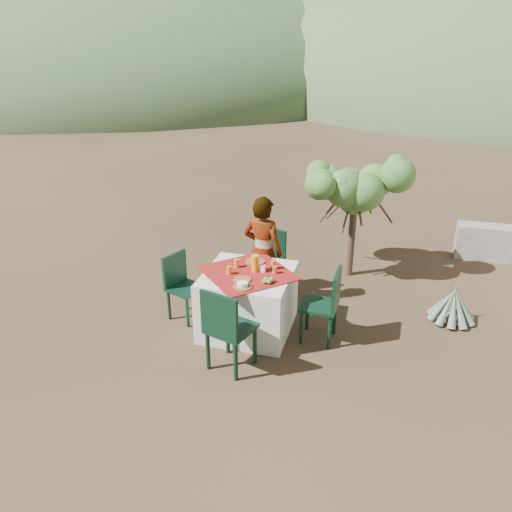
% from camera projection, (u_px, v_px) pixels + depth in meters
% --- Properties ---
extents(ground, '(160.00, 160.00, 0.00)m').
position_uv_depth(ground, '(267.00, 346.00, 5.79)').
color(ground, '#362218').
rests_on(ground, ground).
extents(table, '(1.30, 1.30, 0.76)m').
position_uv_depth(table, '(248.00, 301.00, 5.99)').
color(table, silver).
rests_on(table, ground).
extents(chair_far, '(0.53, 0.53, 0.93)m').
position_uv_depth(chair_far, '(268.00, 259.00, 6.79)').
color(chair_far, black).
rests_on(chair_far, ground).
extents(chair_near, '(0.56, 0.56, 0.96)m').
position_uv_depth(chair_near, '(226.00, 327.00, 5.16)').
color(chair_near, black).
rests_on(chair_near, ground).
extents(chair_left, '(0.50, 0.50, 0.85)m').
position_uv_depth(chair_left, '(182.00, 283.00, 6.23)').
color(chair_left, black).
rests_on(chair_left, ground).
extents(chair_right, '(0.43, 0.43, 0.90)m').
position_uv_depth(chair_right, '(326.00, 302.00, 5.72)').
color(chair_right, black).
rests_on(chair_right, ground).
extents(person, '(0.61, 0.47, 1.50)m').
position_uv_depth(person, '(263.00, 252.00, 6.42)').
color(person, '#8C6651').
rests_on(person, ground).
extents(shrub_tree, '(1.36, 1.34, 1.60)m').
position_uv_depth(shrub_tree, '(359.00, 193.00, 7.06)').
color(shrub_tree, '#473523').
rests_on(shrub_tree, ground).
extents(agave, '(0.58, 0.59, 0.62)m').
position_uv_depth(agave, '(453.00, 306.00, 6.23)').
color(agave, '#5E735D').
rests_on(agave, ground).
extents(hill_near_left, '(40.00, 40.00, 16.00)m').
position_uv_depth(hill_near_left, '(131.00, 87.00, 36.68)').
color(hill_near_left, '#3B542F').
rests_on(hill_near_left, ground).
extents(hill_far_center, '(60.00, 60.00, 24.00)m').
position_uv_depth(hill_far_center, '(352.00, 72.00, 52.67)').
color(hill_far_center, slate).
rests_on(hill_far_center, ground).
extents(plate_far, '(0.24, 0.24, 0.01)m').
position_uv_depth(plate_far, '(255.00, 261.00, 6.11)').
color(plate_far, brown).
rests_on(plate_far, table).
extents(plate_near, '(0.20, 0.20, 0.01)m').
position_uv_depth(plate_near, '(242.00, 280.00, 5.64)').
color(plate_near, brown).
rests_on(plate_near, table).
extents(glass_far, '(0.06, 0.06, 0.10)m').
position_uv_depth(glass_far, '(237.00, 263.00, 5.95)').
color(glass_far, orange).
rests_on(glass_far, table).
extents(glass_near, '(0.06, 0.06, 0.10)m').
position_uv_depth(glass_near, '(229.00, 270.00, 5.78)').
color(glass_near, orange).
rests_on(glass_near, table).
extents(juice_pitcher, '(0.09, 0.09, 0.20)m').
position_uv_depth(juice_pitcher, '(255.00, 263.00, 5.82)').
color(juice_pitcher, orange).
rests_on(juice_pitcher, table).
extents(bowl_plate, '(0.22, 0.22, 0.01)m').
position_uv_depth(bowl_plate, '(242.00, 287.00, 5.49)').
color(bowl_plate, brown).
rests_on(bowl_plate, table).
extents(white_bowl, '(0.12, 0.12, 0.05)m').
position_uv_depth(white_bowl, '(242.00, 284.00, 5.48)').
color(white_bowl, white).
rests_on(white_bowl, bowl_plate).
extents(jar_left, '(0.05, 0.05, 0.09)m').
position_uv_depth(jar_left, '(275.00, 270.00, 5.80)').
color(jar_left, orange).
rests_on(jar_left, table).
extents(jar_right, '(0.07, 0.07, 0.11)m').
position_uv_depth(jar_right, '(274.00, 265.00, 5.91)').
color(jar_right, orange).
rests_on(jar_right, table).
extents(napkin_holder, '(0.07, 0.04, 0.08)m').
position_uv_depth(napkin_holder, '(262.00, 269.00, 5.83)').
color(napkin_holder, white).
rests_on(napkin_holder, table).
extents(fruit_cluster, '(0.12, 0.11, 0.06)m').
position_uv_depth(fruit_cluster, '(268.00, 280.00, 5.57)').
color(fruit_cluster, olive).
rests_on(fruit_cluster, table).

